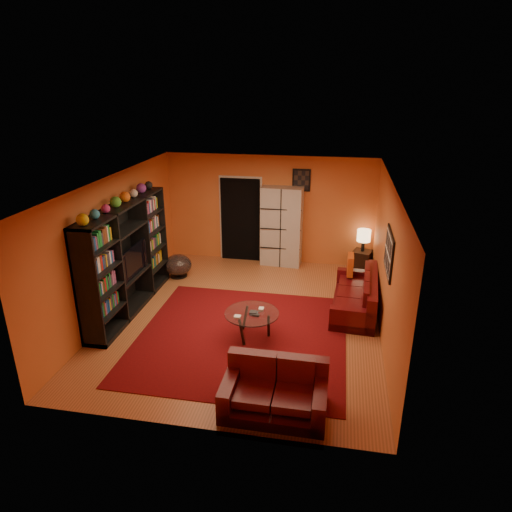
% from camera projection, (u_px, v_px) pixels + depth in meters
% --- Properties ---
extents(floor, '(6.00, 6.00, 0.00)m').
position_uv_depth(floor, '(244.00, 317.00, 8.67)').
color(floor, '#95532E').
rests_on(floor, ground).
extents(ceiling, '(6.00, 6.00, 0.00)m').
position_uv_depth(ceiling, '(243.00, 182.00, 7.73)').
color(ceiling, white).
rests_on(ceiling, wall_back).
extents(wall_back, '(6.00, 0.00, 6.00)m').
position_uv_depth(wall_back, '(269.00, 210.00, 10.95)').
color(wall_back, '#CC632C').
rests_on(wall_back, floor).
extents(wall_front, '(6.00, 0.00, 6.00)m').
position_uv_depth(wall_front, '(192.00, 342.00, 5.45)').
color(wall_front, '#CC632C').
rests_on(wall_front, floor).
extents(wall_left, '(0.00, 6.00, 6.00)m').
position_uv_depth(wall_left, '(114.00, 245.00, 8.62)').
color(wall_left, '#CC632C').
rests_on(wall_left, floor).
extents(wall_right, '(0.00, 6.00, 6.00)m').
position_uv_depth(wall_right, '(387.00, 263.00, 7.78)').
color(wall_right, '#CC632C').
rests_on(wall_right, floor).
extents(rug, '(3.60, 3.60, 0.01)m').
position_uv_depth(rug, '(242.00, 337.00, 8.01)').
color(rug, '#4F090C').
rests_on(rug, floor).
extents(doorway, '(0.95, 0.10, 2.04)m').
position_uv_depth(doorway, '(241.00, 220.00, 11.13)').
color(doorway, black).
rests_on(doorway, floor).
extents(wall_art_right, '(0.03, 1.00, 0.70)m').
position_uv_depth(wall_art_right, '(389.00, 253.00, 7.40)').
color(wall_art_right, black).
rests_on(wall_art_right, wall_right).
extents(wall_art_back, '(0.42, 0.03, 0.52)m').
position_uv_depth(wall_art_back, '(301.00, 180.00, 10.53)').
color(wall_art_back, black).
rests_on(wall_art_back, wall_back).
extents(entertainment_unit, '(0.45, 3.00, 2.10)m').
position_uv_depth(entertainment_unit, '(127.00, 258.00, 8.67)').
color(entertainment_unit, black).
rests_on(entertainment_unit, floor).
extents(tv, '(1.00, 0.13, 0.58)m').
position_uv_depth(tv, '(129.00, 260.00, 8.67)').
color(tv, black).
rests_on(tv, entertainment_unit).
extents(sofa, '(0.92, 2.02, 0.85)m').
position_uv_depth(sofa, '(359.00, 296.00, 8.87)').
color(sofa, '#45090E').
rests_on(sofa, rug).
extents(loveseat, '(1.41, 0.85, 0.85)m').
position_uv_depth(loveseat, '(275.00, 390.00, 6.19)').
color(loveseat, '#45090E').
rests_on(loveseat, rug).
extents(throw_pillow, '(0.12, 0.42, 0.42)m').
position_uv_depth(throw_pillow, '(350.00, 265.00, 9.48)').
color(throw_pillow, '#D95418').
rests_on(throw_pillow, sofa).
extents(coffee_table, '(0.94, 0.94, 0.47)m').
position_uv_depth(coffee_table, '(252.00, 315.00, 7.86)').
color(coffee_table, silver).
rests_on(coffee_table, floor).
extents(storage_cabinet, '(0.98, 0.49, 1.91)m').
position_uv_depth(storage_cabinet, '(282.00, 227.00, 10.84)').
color(storage_cabinet, '#B2ACA4').
rests_on(storage_cabinet, floor).
extents(bowl_chair, '(0.62, 0.62, 0.51)m').
position_uv_depth(bowl_chair, '(178.00, 265.00, 10.38)').
color(bowl_chair, black).
rests_on(bowl_chair, floor).
extents(side_table, '(0.50, 0.50, 0.50)m').
position_uv_depth(side_table, '(362.00, 261.00, 10.69)').
color(side_table, black).
rests_on(side_table, floor).
extents(table_lamp, '(0.31, 0.31, 0.51)m').
position_uv_depth(table_lamp, '(364.00, 236.00, 10.46)').
color(table_lamp, black).
rests_on(table_lamp, side_table).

